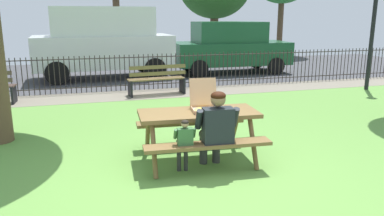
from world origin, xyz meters
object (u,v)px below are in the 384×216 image
object	(u,v)px
child_at_table	(184,141)
lamp_post_walkway	(375,8)
park_bench_center	(157,80)
pizza_slice_on_table	(230,108)
parked_car_center	(230,47)
parked_car_left	(103,41)
pizza_box_open	(205,104)
picnic_table_foreground	(198,122)
adult_at_table	(216,127)

from	to	relation	value
child_at_table	lamp_post_walkway	world-z (taller)	lamp_post_walkway
child_at_table	park_bench_center	world-z (taller)	park_bench_center
pizza_slice_on_table	parked_car_center	size ratio (longest dim) A/B	0.06
parked_car_left	pizza_box_open	bearing A→B (deg)	-83.08
child_at_table	parked_car_left	distance (m)	9.01
child_at_table	lamp_post_walkway	distance (m)	8.55
pizza_box_open	parked_car_center	bearing A→B (deg)	66.06
parked_car_center	pizza_slice_on_table	bearing A→B (deg)	-111.56
pizza_box_open	pizza_slice_on_table	bearing A→B (deg)	-3.96
lamp_post_walkway	parked_car_left	size ratio (longest dim) A/B	0.81
lamp_post_walkway	parked_car_center	xyz separation A→B (m)	(-2.73, 4.33, -1.38)
pizza_slice_on_table	lamp_post_walkway	distance (m)	7.47
picnic_table_foreground	park_bench_center	bearing A→B (deg)	86.31
adult_at_table	parked_car_left	distance (m)	9.04
picnic_table_foreground	parked_car_left	xyz separation A→B (m)	(-0.89, 8.45, 0.71)
child_at_table	pizza_box_open	bearing A→B (deg)	49.98
pizza_box_open	picnic_table_foreground	bearing A→B (deg)	-151.73
child_at_table	parked_car_left	bearing A→B (deg)	93.41
child_at_table	parked_car_center	size ratio (longest dim) A/B	0.18
picnic_table_foreground	lamp_post_walkway	xyz separation A→B (m)	(6.57, 4.12, 1.79)
pizza_slice_on_table	park_bench_center	distance (m)	5.06
adult_at_table	parked_car_left	bearing A→B (deg)	96.37
child_at_table	parked_car_left	world-z (taller)	parked_car_left
pizza_box_open	adult_at_table	size ratio (longest dim) A/B	0.45
picnic_table_foreground	pizza_box_open	size ratio (longest dim) A/B	3.52
pizza_slice_on_table	child_at_table	bearing A→B (deg)	-148.12
lamp_post_walkway	parked_car_left	distance (m)	8.70
pizza_box_open	lamp_post_walkway	bearing A→B (deg)	32.14
lamp_post_walkway	pizza_slice_on_table	bearing A→B (deg)	-146.01
picnic_table_foreground	adult_at_table	bearing A→B (deg)	-78.28
picnic_table_foreground	adult_at_table	world-z (taller)	adult_at_table
picnic_table_foreground	child_at_table	bearing A→B (deg)	-125.25
pizza_slice_on_table	park_bench_center	world-z (taller)	park_bench_center
adult_at_table	child_at_table	size ratio (longest dim) A/B	1.46
pizza_box_open	adult_at_table	distance (m)	0.61
pizza_slice_on_table	parked_car_center	world-z (taller)	parked_car_center
pizza_box_open	lamp_post_walkway	distance (m)	7.77
park_bench_center	parked_car_center	bearing A→B (deg)	43.80
pizza_slice_on_table	parked_car_left	world-z (taller)	parked_car_left
picnic_table_foreground	pizza_slice_on_table	bearing A→B (deg)	4.26
pizza_box_open	child_at_table	distance (m)	0.83
picnic_table_foreground	parked_car_center	world-z (taller)	parked_car_center
pizza_box_open	lamp_post_walkway	xyz separation A→B (m)	(6.45, 4.05, 1.53)
picnic_table_foreground	lamp_post_walkway	size ratio (longest dim) A/B	0.49
picnic_table_foreground	lamp_post_walkway	distance (m)	7.96
lamp_post_walkway	parked_car_center	size ratio (longest dim) A/B	0.87
pizza_slice_on_table	lamp_post_walkway	bearing A→B (deg)	33.99
adult_at_table	picnic_table_foreground	bearing A→B (deg)	101.72
child_at_table	parked_car_left	size ratio (longest dim) A/B	0.17
child_at_table	lamp_post_walkway	xyz separation A→B (m)	(6.93, 4.63, 1.89)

